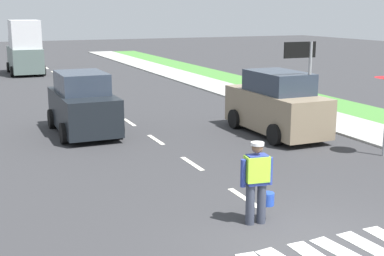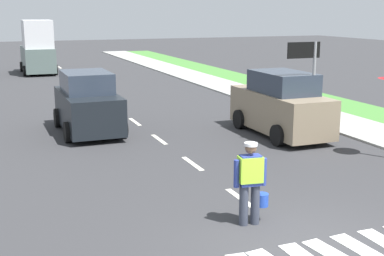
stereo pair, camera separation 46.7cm
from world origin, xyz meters
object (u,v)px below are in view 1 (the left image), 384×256
lane_direction_sign (303,67)px  car_parked_curbside (276,105)px  delivery_truck (25,50)px  road_worker (257,179)px  car_oncoming_lead (83,105)px

lane_direction_sign → car_parked_curbside: (-0.19, 1.21, -1.40)m
delivery_truck → road_worker: bearing=-87.3°
car_parked_curbside → lane_direction_sign: bearing=-81.2°
lane_direction_sign → car_oncoming_lead: (-6.19, 3.99, -1.43)m
delivery_truck → car_oncoming_lead: delivery_truck is taller
road_worker → delivery_truck: size_ratio=0.36×
car_oncoming_lead → delivery_truck: bearing=89.6°
road_worker → lane_direction_sign: (4.72, 5.31, 1.48)m
lane_direction_sign → car_oncoming_lead: 7.50m
car_oncoming_lead → car_parked_curbside: car_parked_curbside is taller
car_oncoming_lead → car_parked_curbside: (6.00, -2.78, 0.03)m
car_oncoming_lead → road_worker: bearing=-81.0°
road_worker → lane_direction_sign: size_ratio=0.52×
lane_direction_sign → delivery_truck: 23.47m
lane_direction_sign → car_oncoming_lead: size_ratio=0.80×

